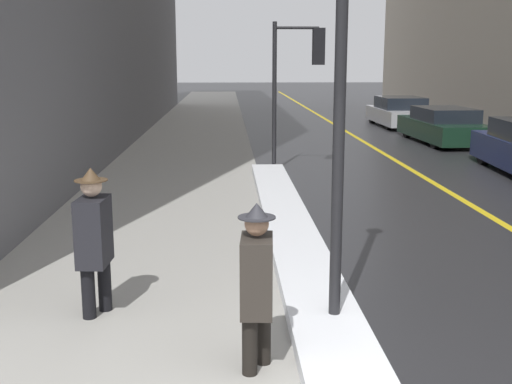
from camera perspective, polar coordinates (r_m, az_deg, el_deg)
sidewalk_slab at (r=19.67m, az=-6.12°, el=3.42°), size 4.00×80.00×0.01m
road_centre_stripe at (r=20.21m, az=11.14°, el=3.47°), size 0.16×80.00×0.00m
snow_bank_curb at (r=10.27m, az=3.19°, el=-3.62°), size 0.78×12.64×0.18m
lamp_post at (r=6.41m, az=7.65°, el=15.29°), size 0.28×0.28×5.42m
traffic_light_near at (r=16.41m, az=4.07°, el=11.26°), size 1.31×0.32×3.73m
pedestrian_in_fedora at (r=5.79m, az=0.07°, el=-7.87°), size 0.33×0.70×1.57m
pedestrian_in_glasses at (r=7.21m, az=-14.21°, el=-3.82°), size 0.36×0.53×1.67m
parked_car_dark_green at (r=23.12m, az=16.29°, el=5.66°), size 1.91×4.87×1.21m
parked_car_silver at (r=28.51m, az=12.62°, el=6.93°), size 1.93×4.57×1.27m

